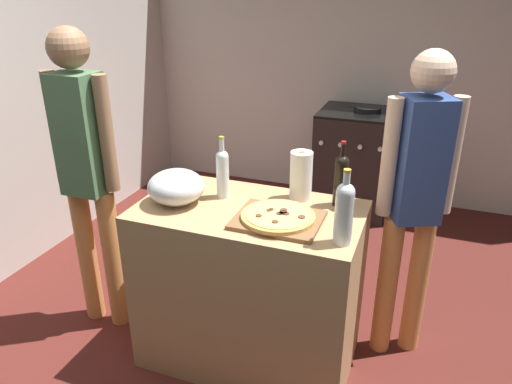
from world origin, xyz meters
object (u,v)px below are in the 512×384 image
at_px(wine_bottle_dark, 223,171).
at_px(wine_bottle_clear, 344,211).
at_px(person_in_stripes, 86,165).
at_px(pizza, 278,216).
at_px(wine_bottle_amber, 341,178).
at_px(paper_towel_roll, 301,176).
at_px(person_in_red, 415,193).
at_px(stove, 354,161).
at_px(mixing_bowl, 176,187).

distance_m(wine_bottle_dark, wine_bottle_clear, 0.72).
relative_size(wine_bottle_clear, person_in_stripes, 0.19).
bearing_deg(person_in_stripes, wine_bottle_clear, -6.56).
distance_m(pizza, wine_bottle_amber, 0.38).
xyz_separation_m(paper_towel_roll, wine_bottle_dark, (-0.38, -0.12, 0.02)).
xyz_separation_m(pizza, wine_bottle_dark, (-0.36, 0.17, 0.11)).
xyz_separation_m(person_in_stripes, person_in_red, (1.71, 0.36, -0.05)).
distance_m(paper_towel_roll, stove, 1.99).
xyz_separation_m(wine_bottle_amber, wine_bottle_clear, (0.09, -0.38, 0.01)).
xyz_separation_m(wine_bottle_clear, stove, (-0.30, 2.29, -0.60)).
distance_m(pizza, paper_towel_roll, 0.31).
relative_size(paper_towel_roll, wine_bottle_amber, 0.77).
bearing_deg(wine_bottle_dark, wine_bottle_amber, 10.79).
bearing_deg(paper_towel_roll, pizza, -94.99).
height_order(wine_bottle_clear, person_in_stripes, person_in_stripes).
distance_m(paper_towel_roll, wine_bottle_dark, 0.40).
bearing_deg(wine_bottle_dark, pizza, -25.95).
bearing_deg(wine_bottle_clear, stove, 97.52).
bearing_deg(pizza, wine_bottle_clear, -16.22).
xyz_separation_m(paper_towel_roll, person_in_red, (0.56, 0.14, -0.07)).
bearing_deg(wine_bottle_amber, wine_bottle_dark, -169.21).
distance_m(stove, person_in_stripes, 2.48).
relative_size(mixing_bowl, stove, 0.30).
relative_size(mixing_bowl, wine_bottle_dark, 0.87).
relative_size(wine_bottle_clear, person_in_red, 0.20).
bearing_deg(wine_bottle_clear, mixing_bowl, 172.33).
bearing_deg(wine_bottle_amber, wine_bottle_clear, -77.02).
xyz_separation_m(mixing_bowl, wine_bottle_clear, (0.86, -0.12, 0.07)).
xyz_separation_m(mixing_bowl, person_in_stripes, (-0.58, 0.05, 0.02)).
bearing_deg(paper_towel_roll, wine_bottle_dark, -162.57).
distance_m(paper_towel_roll, person_in_red, 0.58).
relative_size(stove, person_in_red, 0.58).
xyz_separation_m(mixing_bowl, person_in_red, (1.13, 0.41, -0.03)).
relative_size(mixing_bowl, wine_bottle_clear, 0.84).
bearing_deg(pizza, wine_bottle_dark, 154.05).
height_order(paper_towel_roll, wine_bottle_clear, wine_bottle_clear).
bearing_deg(pizza, paper_towel_roll, 85.01).
relative_size(person_in_stripes, person_in_red, 1.05).
bearing_deg(person_in_stripes, wine_bottle_dark, 7.30).
distance_m(paper_towel_roll, person_in_stripes, 1.18).
height_order(pizza, paper_towel_roll, paper_towel_roll).
bearing_deg(mixing_bowl, stove, 75.54).
height_order(paper_towel_roll, stove, paper_towel_roll).
bearing_deg(stove, wine_bottle_amber, -83.58).
height_order(wine_bottle_dark, wine_bottle_clear, wine_bottle_clear).
relative_size(wine_bottle_amber, stove, 0.35).
height_order(wine_bottle_dark, person_in_red, person_in_red).
distance_m(paper_towel_roll, wine_bottle_amber, 0.21).
height_order(stove, person_in_red, person_in_red).
bearing_deg(wine_bottle_dark, person_in_red, 15.56).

